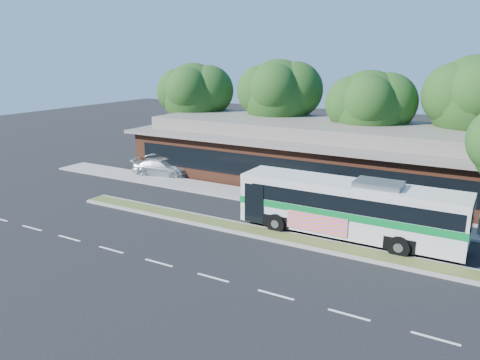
{
  "coord_description": "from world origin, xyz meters",
  "views": [
    {
      "loc": [
        10.18,
        -20.37,
        9.31
      ],
      "look_at": [
        -3.41,
        3.27,
        2.0
      ],
      "focal_mm": 35.0,
      "sensor_mm": 36.0,
      "label": 1
    }
  ],
  "objects": [
    {
      "name": "tree_bg_a",
      "position": [
        -14.58,
        15.14,
        5.87
      ],
      "size": [
        6.47,
        5.8,
        8.63
      ],
      "color": "black",
      "rests_on": "ground"
    },
    {
      "name": "transit_bus",
      "position": [
        3.64,
        2.4,
        1.81
      ],
      "size": [
        11.62,
        2.76,
        3.26
      ],
      "rotation": [
        0.0,
        0.0,
        -0.0
      ],
      "color": "silver",
      "rests_on": "ground"
    },
    {
      "name": "sedan",
      "position": [
        -13.22,
        7.8,
        0.67
      ],
      "size": [
        4.94,
        2.88,
        1.34
      ],
      "primitive_type": "imported",
      "rotation": [
        0.0,
        0.0,
        1.8
      ],
      "color": "silver",
      "rests_on": "ground"
    },
    {
      "name": "tree_bg_c",
      "position": [
        1.4,
        15.13,
        5.59
      ],
      "size": [
        6.24,
        5.6,
        8.26
      ],
      "color": "black",
      "rests_on": "ground"
    },
    {
      "name": "ground",
      "position": [
        0.0,
        0.0,
        0.0
      ],
      "size": [
        120.0,
        120.0,
        0.0
      ],
      "primitive_type": "plane",
      "color": "black",
      "rests_on": "ground"
    },
    {
      "name": "parking_lot",
      "position": [
        -18.0,
        10.0,
        0.01
      ],
      "size": [
        14.0,
        12.0,
        0.01
      ],
      "primitive_type": "cube",
      "color": "black",
      "rests_on": "ground"
    },
    {
      "name": "plaza_building",
      "position": [
        0.0,
        12.99,
        2.13
      ],
      "size": [
        33.2,
        11.2,
        4.45
      ],
      "color": "#5C2E1D",
      "rests_on": "ground"
    },
    {
      "name": "tree_bg_b",
      "position": [
        -6.57,
        16.14,
        6.14
      ],
      "size": [
        6.69,
        6.0,
        9.0
      ],
      "color": "black",
      "rests_on": "ground"
    },
    {
      "name": "sidewalk",
      "position": [
        0.0,
        6.4,
        0.06
      ],
      "size": [
        44.0,
        2.6,
        0.12
      ],
      "primitive_type": "cube",
      "color": "gray",
      "rests_on": "ground"
    },
    {
      "name": "median_strip",
      "position": [
        0.0,
        0.6,
        0.07
      ],
      "size": [
        26.0,
        1.1,
        0.15
      ],
      "primitive_type": "cube",
      "color": "#505A26",
      "rests_on": "ground"
    }
  ]
}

